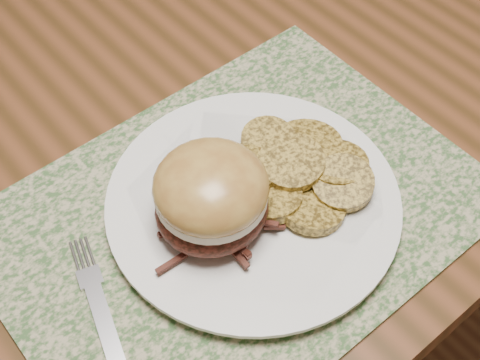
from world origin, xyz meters
The scene contains 7 objects.
ground centered at (0.00, 0.00, 0.00)m, with size 3.50×3.50×0.00m, color brown.
dining_table centered at (0.00, 0.00, 0.67)m, with size 1.50×0.90×0.75m.
placemat centered at (-0.11, -0.25, 0.75)m, with size 0.45×0.33×0.00m, color #395A2E.
dinner_plate centered at (-0.10, -0.25, 0.76)m, with size 0.26×0.26×0.02m, color white.
pork_sandwich centered at (-0.14, -0.25, 0.81)m, with size 0.12×0.12×0.08m.
roasted_potatoes centered at (-0.05, -0.26, 0.78)m, with size 0.16×0.15×0.03m.
fork centered at (-0.27, -0.26, 0.76)m, with size 0.07×0.17×0.00m.
Camera 1 is at (-0.34, -0.53, 1.27)m, focal length 50.00 mm.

